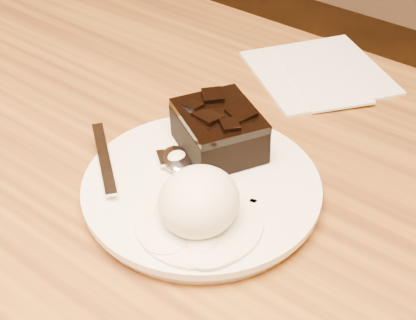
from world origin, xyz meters
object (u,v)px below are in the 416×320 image
Objects in this scene: plate at (202,190)px; brownie at (219,133)px; ice_cream_scoop at (199,201)px; spoon at (177,160)px; napkin at (319,71)px.

brownie is at bearing 110.08° from plate.
ice_cream_scoop reaches higher than brownie.
spoon is 1.10× the size of napkin.
spoon is (-0.02, -0.04, -0.01)m from brownie.
plate is 0.27m from napkin.
brownie is 1.14× the size of ice_cream_scoop.
napkin is at bearing 35.56° from spoon.
spoon is (-0.04, 0.01, 0.01)m from plate.
ice_cream_scoop is at bearing -62.14° from brownie.
napkin is (0.01, 0.26, -0.02)m from spoon.
plate is 1.47× the size of napkin.
napkin is at bearing 92.01° from brownie.
plate is at bearing -84.41° from napkin.
brownie reaches higher than napkin.
spoon reaches higher than plate.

